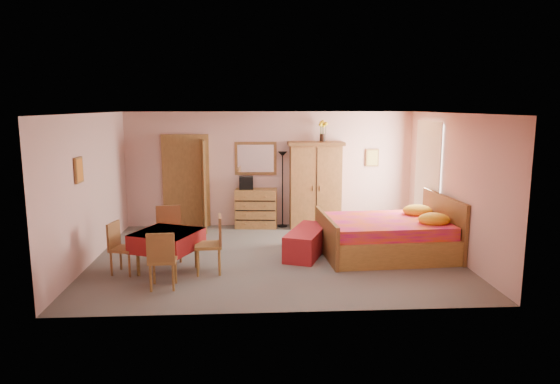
{
  "coord_description": "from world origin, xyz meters",
  "views": [
    {
      "loc": [
        -0.43,
        -8.79,
        2.73
      ],
      "look_at": [
        0.1,
        0.3,
        1.15
      ],
      "focal_mm": 32.0,
      "sensor_mm": 36.0,
      "label": 1
    }
  ],
  "objects": [
    {
      "name": "chest_of_drawers",
      "position": [
        -0.33,
        2.28,
        0.44
      ],
      "size": [
        0.96,
        0.54,
        0.88
      ],
      "primitive_type": "cube",
      "rotation": [
        0.0,
        0.0,
        -0.08
      ],
      "color": "#A46F37",
      "rests_on": "floor"
    },
    {
      "name": "chair_north",
      "position": [
        -1.89,
        -0.09,
        0.48
      ],
      "size": [
        0.51,
        0.51,
        0.96
      ],
      "primitive_type": "cube",
      "rotation": [
        0.0,
        0.0,
        3.33
      ],
      "color": "#925C31",
      "rests_on": "floor"
    },
    {
      "name": "floor_lamp",
      "position": [
        0.27,
        2.31,
        0.86
      ],
      "size": [
        0.28,
        0.28,
        1.72
      ],
      "primitive_type": "cube",
      "rotation": [
        0.0,
        0.0,
        -0.36
      ],
      "color": "black",
      "rests_on": "floor"
    },
    {
      "name": "picture_back",
      "position": [
        2.35,
        2.47,
        1.55
      ],
      "size": [
        0.3,
        0.04,
        0.4
      ],
      "primitive_type": "cube",
      "color": "#D8BF59",
      "rests_on": "wall_back"
    },
    {
      "name": "wall_left",
      "position": [
        -3.25,
        0.0,
        1.3
      ],
      "size": [
        0.1,
        5.0,
        2.6
      ],
      "primitive_type": "cube",
      "color": "#D3A299",
      "rests_on": "floor"
    },
    {
      "name": "ceiling",
      "position": [
        0.0,
        0.0,
        2.6
      ],
      "size": [
        6.5,
        6.5,
        0.0
      ],
      "primitive_type": "plane",
      "rotation": [
        3.14,
        0.0,
        0.0
      ],
      "color": "brown",
      "rests_on": "wall_back"
    },
    {
      "name": "chair_south",
      "position": [
        -1.77,
        -1.47,
        0.45
      ],
      "size": [
        0.42,
        0.42,
        0.9
      ],
      "primitive_type": "cube",
      "rotation": [
        0.0,
        0.0,
        0.04
      ],
      "color": "olive",
      "rests_on": "floor"
    },
    {
      "name": "bench",
      "position": [
        0.59,
        0.12,
        0.24
      ],
      "size": [
        1.01,
        1.53,
        0.48
      ],
      "primitive_type": "cube",
      "rotation": [
        0.0,
        0.0,
        -0.37
      ],
      "color": "maroon",
      "rests_on": "floor"
    },
    {
      "name": "chair_east",
      "position": [
        -1.15,
        -0.81,
        0.48
      ],
      "size": [
        0.47,
        0.47,
        0.96
      ],
      "primitive_type": "cube",
      "rotation": [
        0.0,
        0.0,
        1.65
      ],
      "color": "#A17436",
      "rests_on": "floor"
    },
    {
      "name": "window",
      "position": [
        3.21,
        1.2,
        1.45
      ],
      "size": [
        0.08,
        1.4,
        1.95
      ],
      "primitive_type": "cube",
      "color": "white",
      "rests_on": "wall_right"
    },
    {
      "name": "wall_front",
      "position": [
        0.0,
        -2.5,
        1.3
      ],
      "size": [
        6.5,
        0.1,
        2.6
      ],
      "primitive_type": "cube",
      "color": "#D3A299",
      "rests_on": "floor"
    },
    {
      "name": "wardrobe",
      "position": [
        1.0,
        2.21,
        0.97
      ],
      "size": [
        1.24,
        0.65,
        1.94
      ],
      "primitive_type": "cube",
      "rotation": [
        0.0,
        0.0,
        -0.01
      ],
      "color": "#A46B37",
      "rests_on": "floor"
    },
    {
      "name": "wall_mirror",
      "position": [
        -0.33,
        2.49,
        1.55
      ],
      "size": [
        0.95,
        0.07,
        0.75
      ],
      "primitive_type": "cube",
      "rotation": [
        0.0,
        0.0,
        -0.03
      ],
      "color": "silver",
      "rests_on": "wall_back"
    },
    {
      "name": "chair_west",
      "position": [
        -2.52,
        -0.77,
        0.43
      ],
      "size": [
        0.47,
        0.47,
        0.86
      ],
      "primitive_type": "cube",
      "rotation": [
        0.0,
        0.0,
        -1.81
      ],
      "color": "#9B6034",
      "rests_on": "floor"
    },
    {
      "name": "stereo",
      "position": [
        -0.54,
        2.3,
        1.02
      ],
      "size": [
        0.31,
        0.23,
        0.29
      ],
      "primitive_type": "cube",
      "rotation": [
        0.0,
        0.0,
        -0.01
      ],
      "color": "black",
      "rests_on": "chest_of_drawers"
    },
    {
      "name": "wall_right",
      "position": [
        3.25,
        0.0,
        1.3
      ],
      "size": [
        0.1,
        5.0,
        2.6
      ],
      "primitive_type": "cube",
      "color": "#D3A299",
      "rests_on": "floor"
    },
    {
      "name": "doorway",
      "position": [
        -1.9,
        2.47,
        1.02
      ],
      "size": [
        1.06,
        0.12,
        2.15
      ],
      "primitive_type": "cube",
      "color": "#9E6B35",
      "rests_on": "floor"
    },
    {
      "name": "floor",
      "position": [
        0.0,
        0.0,
        0.0
      ],
      "size": [
        6.5,
        6.5,
        0.0
      ],
      "primitive_type": "plane",
      "color": "#605B55",
      "rests_on": "ground"
    },
    {
      "name": "sunflower_vase",
      "position": [
        1.17,
        2.28,
        2.17
      ],
      "size": [
        0.2,
        0.2,
        0.47
      ],
      "primitive_type": "cube",
      "rotation": [
        0.0,
        0.0,
        0.05
      ],
      "color": "yellow",
      "rests_on": "wardrobe"
    },
    {
      "name": "bed",
      "position": [
        2.04,
        0.04,
        0.54
      ],
      "size": [
        2.44,
        1.97,
        1.08
      ],
      "primitive_type": "cube",
      "rotation": [
        0.0,
        0.0,
        0.06
      ],
      "color": "#C41376",
      "rests_on": "floor"
    },
    {
      "name": "picture_left",
      "position": [
        -3.22,
        -0.6,
        1.7
      ],
      "size": [
        0.04,
        0.32,
        0.42
      ],
      "primitive_type": "cube",
      "color": "orange",
      "rests_on": "wall_left"
    },
    {
      "name": "wall_back",
      "position": [
        0.0,
        2.5,
        1.3
      ],
      "size": [
        6.5,
        0.1,
        2.6
      ],
      "primitive_type": "cube",
      "color": "#D3A299",
      "rests_on": "floor"
    },
    {
      "name": "dining_table",
      "position": [
        -1.83,
        -0.73,
        0.34
      ],
      "size": [
        1.24,
        1.24,
        0.69
      ],
      "primitive_type": "cube",
      "rotation": [
        0.0,
        0.0,
        -0.41
      ],
      "color": "maroon",
      "rests_on": "floor"
    }
  ]
}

